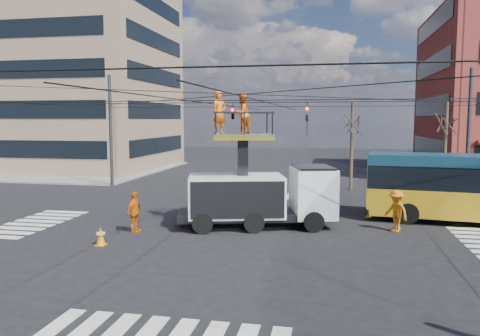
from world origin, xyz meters
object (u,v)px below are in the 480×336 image
(utility_truck, at_px, (260,183))
(traffic_cone, at_px, (101,236))
(worker_ground, at_px, (134,212))
(flagger, at_px, (396,211))

(utility_truck, distance_m, traffic_cone, 7.26)
(worker_ground, xyz_separation_m, flagger, (11.07, 2.30, 0.03))
(traffic_cone, xyz_separation_m, flagger, (11.51, 4.50, 0.55))
(traffic_cone, bearing_deg, worker_ground, 78.72)
(flagger, bearing_deg, utility_truck, -129.18)
(traffic_cone, height_order, worker_ground, worker_ground)
(utility_truck, height_order, traffic_cone, utility_truck)
(utility_truck, relative_size, traffic_cone, 10.27)
(worker_ground, relative_size, flagger, 0.97)
(worker_ground, bearing_deg, flagger, -70.17)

